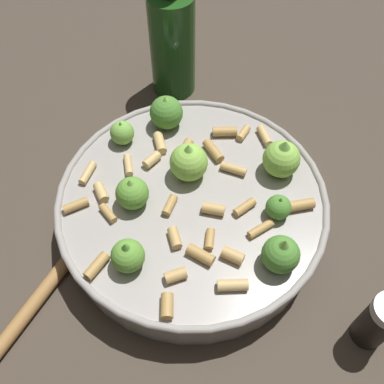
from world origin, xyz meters
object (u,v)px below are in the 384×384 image
(pepper_shaker, at_px, (378,322))
(cooking_pan, at_px, (193,205))
(olive_oil_bottle, at_px, (170,42))
(wooden_spoon, at_px, (20,322))

(pepper_shaker, bearing_deg, cooking_pan, -134.14)
(olive_oil_bottle, xyz_separation_m, wooden_spoon, (0.36, -0.20, -0.08))
(cooking_pan, distance_m, pepper_shaker, 0.24)
(cooking_pan, xyz_separation_m, olive_oil_bottle, (-0.25, -0.00, 0.05))
(cooking_pan, bearing_deg, olive_oil_bottle, -178.92)
(pepper_shaker, xyz_separation_m, olive_oil_bottle, (-0.41, -0.17, 0.04))
(cooking_pan, height_order, olive_oil_bottle, olive_oil_bottle)
(pepper_shaker, bearing_deg, olive_oil_bottle, -157.13)
(wooden_spoon, bearing_deg, pepper_shaker, 81.91)
(cooking_pan, distance_m, olive_oil_bottle, 0.25)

